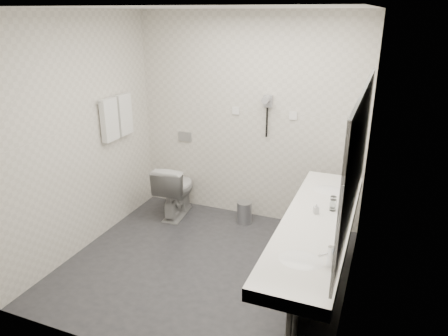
% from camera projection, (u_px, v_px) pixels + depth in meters
% --- Properties ---
extents(floor, '(2.80, 2.80, 0.00)m').
position_uv_depth(floor, '(205.00, 265.00, 4.33)').
color(floor, '#2B2B30').
rests_on(floor, ground).
extents(ceiling, '(2.80, 2.80, 0.00)m').
position_uv_depth(ceiling, '(200.00, 8.00, 3.45)').
color(ceiling, white).
rests_on(ceiling, wall_back).
extents(wall_back, '(2.80, 0.00, 2.80)m').
position_uv_depth(wall_back, '(248.00, 120.00, 5.02)').
color(wall_back, silver).
rests_on(wall_back, floor).
extents(wall_front, '(2.80, 0.00, 2.80)m').
position_uv_depth(wall_front, '(122.00, 208.00, 2.76)').
color(wall_front, silver).
rests_on(wall_front, floor).
extents(wall_left, '(0.00, 2.60, 2.60)m').
position_uv_depth(wall_left, '(82.00, 136.00, 4.38)').
color(wall_left, silver).
rests_on(wall_left, floor).
extents(wall_right, '(0.00, 2.60, 2.60)m').
position_uv_depth(wall_right, '(359.00, 171.00, 3.40)').
color(wall_right, silver).
rests_on(wall_right, floor).
extents(vanity_counter, '(0.55, 2.20, 0.10)m').
position_uv_depth(vanity_counter, '(317.00, 225.00, 3.48)').
color(vanity_counter, white).
rests_on(vanity_counter, floor).
extents(vanity_panel, '(0.03, 2.15, 0.75)m').
position_uv_depth(vanity_panel, '(316.00, 269.00, 3.62)').
color(vanity_panel, gray).
rests_on(vanity_panel, floor).
extents(vanity_post_far, '(0.06, 0.06, 0.75)m').
position_uv_depth(vanity_post_far, '(336.00, 218.00, 4.52)').
color(vanity_post_far, silver).
rests_on(vanity_post_far, floor).
extents(mirror, '(0.02, 2.20, 1.05)m').
position_uv_depth(mirror, '(358.00, 155.00, 3.16)').
color(mirror, '#B2BCC6').
rests_on(mirror, wall_right).
extents(basin_near, '(0.40, 0.31, 0.05)m').
position_uv_depth(basin_near, '(301.00, 262.00, 2.91)').
color(basin_near, white).
rests_on(basin_near, vanity_counter).
extents(basin_far, '(0.40, 0.31, 0.05)m').
position_uv_depth(basin_far, '(329.00, 192.00, 4.04)').
color(basin_far, white).
rests_on(basin_far, vanity_counter).
extents(faucet_near, '(0.04, 0.04, 0.15)m').
position_uv_depth(faucet_near, '(330.00, 257.00, 2.81)').
color(faucet_near, silver).
rests_on(faucet_near, vanity_counter).
extents(faucet_far, '(0.04, 0.04, 0.15)m').
position_uv_depth(faucet_far, '(351.00, 186.00, 3.94)').
color(faucet_far, silver).
rests_on(faucet_far, vanity_counter).
extents(soap_bottle_a, '(0.06, 0.06, 0.09)m').
position_uv_depth(soap_bottle_a, '(316.00, 208.00, 3.56)').
color(soap_bottle_a, white).
rests_on(soap_bottle_a, vanity_counter).
extents(glass_left, '(0.06, 0.06, 0.10)m').
position_uv_depth(glass_left, '(333.00, 205.00, 3.61)').
color(glass_left, silver).
rests_on(glass_left, vanity_counter).
extents(glass_right, '(0.06, 0.06, 0.10)m').
position_uv_depth(glass_right, '(333.00, 202.00, 3.68)').
color(glass_right, silver).
rests_on(glass_right, vanity_counter).
extents(toilet, '(0.46, 0.72, 0.70)m').
position_uv_depth(toilet, '(176.00, 189.00, 5.31)').
color(toilet, white).
rests_on(toilet, floor).
extents(flush_plate, '(0.18, 0.02, 0.12)m').
position_uv_depth(flush_plate, '(185.00, 137.00, 5.41)').
color(flush_plate, '#B2B5BA').
rests_on(flush_plate, wall_back).
extents(pedal_bin, '(0.21, 0.21, 0.26)m').
position_uv_depth(pedal_bin, '(244.00, 213.00, 5.18)').
color(pedal_bin, '#B2B5BA').
rests_on(pedal_bin, floor).
extents(bin_lid, '(0.19, 0.19, 0.02)m').
position_uv_depth(bin_lid, '(245.00, 203.00, 5.13)').
color(bin_lid, '#B2B5BA').
rests_on(bin_lid, pedal_bin).
extents(towel_rail, '(0.02, 0.62, 0.02)m').
position_uv_depth(towel_rail, '(114.00, 98.00, 4.73)').
color(towel_rail, silver).
rests_on(towel_rail, wall_left).
extents(towel_near, '(0.07, 0.24, 0.48)m').
position_uv_depth(towel_near, '(109.00, 120.00, 4.68)').
color(towel_near, white).
rests_on(towel_near, towel_rail).
extents(towel_far, '(0.07, 0.24, 0.48)m').
position_uv_depth(towel_far, '(124.00, 114.00, 4.93)').
color(towel_far, white).
rests_on(towel_far, towel_rail).
extents(dryer_cradle, '(0.10, 0.04, 0.14)m').
position_uv_depth(dryer_cradle, '(268.00, 101.00, 4.82)').
color(dryer_cradle, '#959499').
rests_on(dryer_cradle, wall_back).
extents(dryer_barrel, '(0.08, 0.14, 0.08)m').
position_uv_depth(dryer_barrel, '(266.00, 100.00, 4.75)').
color(dryer_barrel, '#959499').
rests_on(dryer_barrel, dryer_cradle).
extents(dryer_cord, '(0.02, 0.02, 0.35)m').
position_uv_depth(dryer_cord, '(267.00, 122.00, 4.89)').
color(dryer_cord, black).
rests_on(dryer_cord, dryer_cradle).
extents(switch_plate_a, '(0.09, 0.02, 0.09)m').
position_uv_depth(switch_plate_a, '(236.00, 111.00, 5.03)').
color(switch_plate_a, white).
rests_on(switch_plate_a, wall_back).
extents(switch_plate_b, '(0.09, 0.02, 0.09)m').
position_uv_depth(switch_plate_b, '(293.00, 116.00, 4.78)').
color(switch_plate_b, white).
rests_on(switch_plate_b, wall_back).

